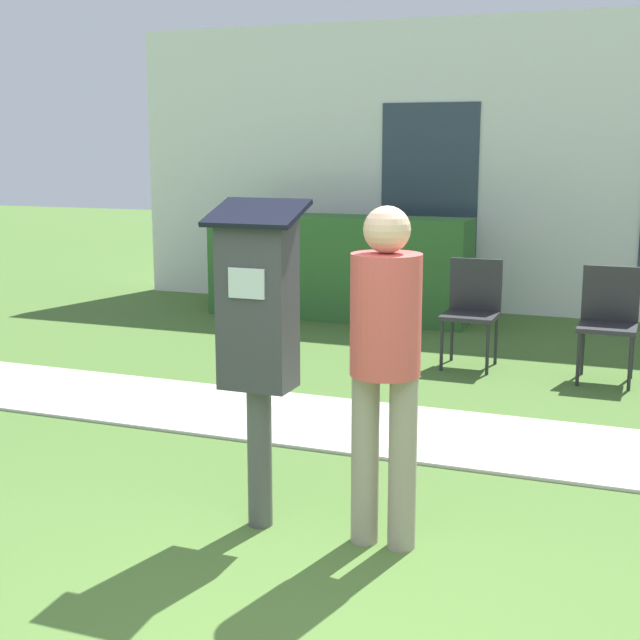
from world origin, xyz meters
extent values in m
cube|color=beige|center=(0.00, 2.93, 0.01)|extent=(12.00, 1.10, 0.02)
cube|color=white|center=(0.00, 7.49, 1.60)|extent=(10.00, 0.24, 3.20)
cube|color=#2D3D4C|center=(-1.40, 7.36, 1.30)|extent=(1.10, 0.02, 2.00)
cylinder|color=#4C4C4C|center=(-0.68, 1.29, 0.35)|extent=(0.12, 0.12, 0.70)
cube|color=#38383D|center=(-0.68, 1.29, 1.10)|extent=(0.34, 0.22, 0.80)
cube|color=silver|center=(-0.68, 1.18, 1.22)|extent=(0.18, 0.01, 0.14)
cube|color=black|center=(-0.68, 1.29, 1.53)|extent=(0.44, 0.31, 0.12)
cylinder|color=gray|center=(-0.15, 1.30, 0.41)|extent=(0.13, 0.13, 0.82)
cylinder|color=gray|center=(0.03, 1.30, 0.41)|extent=(0.13, 0.13, 0.82)
cylinder|color=#D14C47|center=(-0.06, 1.30, 1.09)|extent=(0.32, 0.32, 0.55)
sphere|color=#D8AD8C|center=(-0.06, 1.30, 1.48)|extent=(0.21, 0.21, 0.21)
cylinder|color=#262628|center=(-0.57, 4.61, 0.21)|extent=(0.03, 0.03, 0.42)
cylinder|color=#262628|center=(-0.19, 4.61, 0.21)|extent=(0.03, 0.03, 0.42)
cylinder|color=#262628|center=(-0.57, 4.99, 0.21)|extent=(0.03, 0.03, 0.42)
cylinder|color=#262628|center=(-0.19, 4.99, 0.21)|extent=(0.03, 0.03, 0.42)
cube|color=#262628|center=(-0.38, 4.80, 0.44)|extent=(0.44, 0.44, 0.04)
cube|color=#262628|center=(-0.38, 5.00, 0.68)|extent=(0.44, 0.04, 0.44)
cylinder|color=#262628|center=(0.53, 4.53, 0.21)|extent=(0.03, 0.03, 0.42)
cylinder|color=#262628|center=(0.91, 4.53, 0.21)|extent=(0.03, 0.03, 0.42)
cylinder|color=#262628|center=(0.53, 4.91, 0.21)|extent=(0.03, 0.03, 0.42)
cylinder|color=#262628|center=(0.91, 4.91, 0.21)|extent=(0.03, 0.03, 0.42)
cube|color=#262628|center=(0.72, 4.72, 0.44)|extent=(0.44, 0.44, 0.04)
cube|color=#262628|center=(0.72, 4.92, 0.68)|extent=(0.44, 0.04, 0.44)
cube|color=#33662D|center=(-2.16, 6.48, 0.55)|extent=(2.83, 0.60, 1.10)
camera|label=1|loc=(1.07, -2.44, 1.84)|focal=50.00mm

